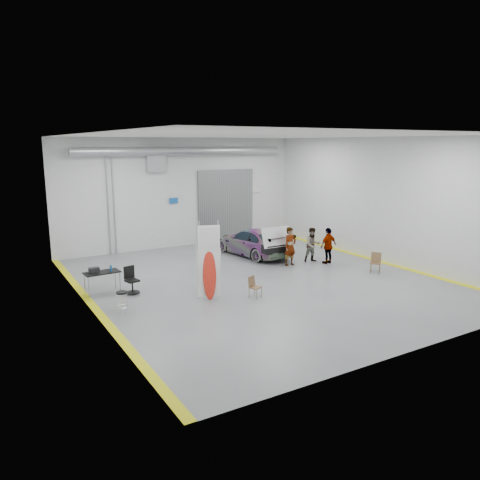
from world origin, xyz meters
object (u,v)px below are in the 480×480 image
person_a (290,246)px  shop_stool (122,303)px  folding_chair_far (375,267)px  folding_chair_near (255,291)px  person_b (313,245)px  surfboard_display (211,268)px  person_c (328,246)px  work_table (100,272)px  office_chair (132,282)px  sedan_car (252,242)px

person_a → shop_stool: 9.08m
folding_chair_far → folding_chair_near: bearing=-126.9°
person_b → folding_chair_near: (-5.36, -3.22, -0.59)m
surfboard_display → folding_chair_far: size_ratio=3.22×
person_c → work_table: bearing=-12.7°
person_b → folding_chair_near: bearing=-134.6°
person_b → folding_chair_near: size_ratio=2.07×
person_c → office_chair: person_c is taller
folding_chair_far → office_chair: bearing=-143.4°
surfboard_display → work_table: (-3.37, 2.81, -0.37)m
surfboard_display → shop_stool: size_ratio=3.82×
folding_chair_near → work_table: size_ratio=0.60×
sedan_car → person_b: 3.22m
folding_chair_far → shop_stool: 11.22m
person_b → shop_stool: person_b is taller
person_b → person_c: (0.43, -0.65, 0.03)m
sedan_car → office_chair: sedan_car is taller
folding_chair_far → office_chair: (-10.22, 2.76, 0.17)m
sedan_car → person_a: (0.42, -2.69, 0.23)m
surfboard_display → office_chair: surfboard_display is taller
person_a → person_c: person_a is taller
sedan_car → surfboard_display: surfboard_display is taller
sedan_car → folding_chair_far: 6.43m
surfboard_display → folding_chair_near: surfboard_display is taller
folding_chair_near → shop_stool: (-4.77, 0.91, 0.13)m
surfboard_display → shop_stool: (-3.32, 0.17, -0.81)m
person_a → folding_chair_near: person_a is taller
person_c → surfboard_display: 7.48m
folding_chair_far → office_chair: 10.59m
sedan_car → surfboard_display: (-5.03, -5.17, 0.50)m
person_c → work_table: size_ratio=1.29×
person_c → surfboard_display: (-7.24, -1.83, 0.32)m
person_a → office_chair: (-7.79, -0.31, -0.46)m
person_a → folding_chair_near: size_ratio=2.26×
person_a → shop_stool: size_ratio=2.38×
sedan_car → folding_chair_near: 6.93m
person_c → person_a: bearing=-27.5°
surfboard_display → folding_chair_near: 1.88m
surfboard_display → shop_stool: bearing=-164.5°
person_a → surfboard_display: (-5.45, -2.49, 0.28)m
folding_chair_far → sedan_car: bearing=168.0°
sedan_car → work_table: size_ratio=3.52×
person_a → sedan_car: bearing=94.5°
person_a → person_c: (1.79, -0.65, -0.04)m
person_b → surfboard_display: surfboard_display is taller
shop_stool → surfboard_display: bearing=-3.0°
person_a → folding_chair_near: (-4.00, -3.22, -0.67)m
surfboard_display → work_table: surfboard_display is taller
person_b → folding_chair_far: bearing=-56.4°
work_table → surfboard_display: bearing=-39.9°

